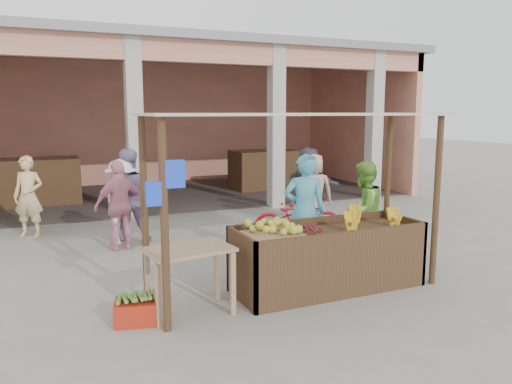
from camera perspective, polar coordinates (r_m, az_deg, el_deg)
name	(u,v)px	position (r m, az deg, el deg)	size (l,w,h in m)	color
ground	(295,293)	(6.84, 4.49, -11.43)	(60.00, 60.00, 0.00)	gray
market_building	(149,101)	(14.87, -12.08, 10.13)	(14.40, 6.40, 4.20)	#EB977B
fruit_stall	(328,260)	(6.95, 8.19, -7.67)	(2.60, 0.95, 0.80)	#533421
stall_awning	(294,145)	(6.46, 4.34, 5.37)	(4.09, 1.35, 2.39)	#533421
banana_heap	(371,218)	(7.28, 12.98, -2.88)	(1.23, 0.67, 0.22)	gold
melon_tray	(273,231)	(6.42, 1.97, -4.47)	(0.71, 0.61, 0.19)	#98714E
berry_heap	(308,228)	(6.65, 5.99, -4.14)	(0.48, 0.39, 0.15)	maroon
side_table	(189,259)	(6.05, -7.65, -7.60)	(1.07, 0.79, 0.80)	tan
papaya_pile	(189,239)	(5.99, -7.69, -5.40)	(0.71, 0.41, 0.20)	#4E8A2D
red_crate	(138,311)	(6.04, -13.35, -13.15)	(0.51, 0.37, 0.27)	#AF2612
plantain_bundle	(137,297)	(5.98, -13.41, -11.62)	(0.38, 0.27, 0.08)	#4E8430
produce_sacks	(293,193)	(12.79, 4.21, -0.16)	(1.10, 0.82, 0.67)	maroon
vendor_blue	(305,208)	(7.70, 5.59, -1.78)	(0.71, 0.52, 1.89)	#4CB4D6
vendor_green	(363,208)	(8.29, 12.17, -1.82)	(0.82, 0.47, 1.70)	#85CE47
motorcycle	(298,218)	(9.30, 4.79, -2.94)	(1.75, 0.60, 0.91)	maroon
shopper_a	(122,199)	(9.32, -15.09, -0.75)	(1.09, 0.54, 1.69)	white
shopper_b	(120,202)	(8.99, -15.29, -1.15)	(0.99, 0.53, 1.68)	pink
shopper_c	(314,187)	(10.30, 6.65, 0.52)	(0.83, 0.54, 1.72)	tan
shopper_d	(309,182)	(11.00, 6.04, 1.10)	(1.60, 0.66, 1.73)	#484653
shopper_e	(28,195)	(10.57, -24.57, -0.28)	(0.61, 0.46, 1.64)	#DEBA7F
shopper_f	(127,192)	(9.40, -14.53, 0.00)	(0.93, 0.53, 1.90)	#8F7AA2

